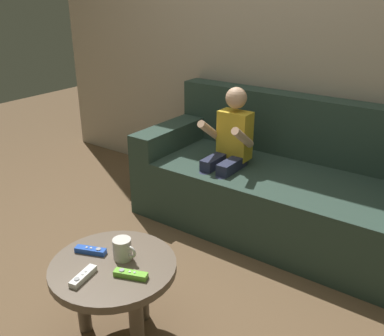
{
  "coord_description": "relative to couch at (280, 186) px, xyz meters",
  "views": [
    {
      "loc": [
        1.25,
        -1.27,
        1.5
      ],
      "look_at": [
        0.01,
        0.46,
        0.59
      ],
      "focal_mm": 40.28,
      "sensor_mm": 36.0,
      "label": 1
    }
  ],
  "objects": [
    {
      "name": "ground_plane",
      "position": [
        -0.24,
        -1.14,
        -0.29
      ],
      "size": [
        8.55,
        8.55,
        0.0
      ],
      "primitive_type": "plane",
      "color": "brown"
    },
    {
      "name": "wall_back",
      "position": [
        -0.24,
        0.39,
        0.96
      ],
      "size": [
        4.28,
        0.05,
        2.5
      ],
      "primitive_type": "cube",
      "color": "#B2A38E",
      "rests_on": "ground"
    },
    {
      "name": "couch",
      "position": [
        0.0,
        0.0,
        0.0
      ],
      "size": [
        1.84,
        0.8,
        0.83
      ],
      "color": "#2D4238",
      "rests_on": "ground"
    },
    {
      "name": "person_seated_on_couch",
      "position": [
        -0.31,
        -0.17,
        0.24
      ],
      "size": [
        0.29,
        0.36,
        0.92
      ],
      "color": "#282D47",
      "rests_on": "ground"
    },
    {
      "name": "coffee_table",
      "position": [
        -0.15,
        -1.36,
        0.04
      ],
      "size": [
        0.54,
        0.54,
        0.41
      ],
      "color": "brown",
      "rests_on": "ground"
    },
    {
      "name": "game_remote_lime_near_edge",
      "position": [
        -0.02,
        -1.39,
        0.13
      ],
      "size": [
        0.14,
        0.08,
        0.03
      ],
      "color": "#72C638",
      "rests_on": "coffee_table"
    },
    {
      "name": "game_remote_blue_center",
      "position": [
        -0.28,
        -1.37,
        0.13
      ],
      "size": [
        0.14,
        0.08,
        0.03
      ],
      "color": "blue",
      "rests_on": "coffee_table"
    },
    {
      "name": "game_remote_white_far_corner",
      "position": [
        -0.17,
        -1.51,
        0.13
      ],
      "size": [
        0.06,
        0.14,
        0.03
      ],
      "color": "white",
      "rests_on": "coffee_table"
    },
    {
      "name": "coffee_mug",
      "position": [
        -0.14,
        -1.31,
        0.17
      ],
      "size": [
        0.12,
        0.08,
        0.09
      ],
      "color": "silver",
      "rests_on": "coffee_table"
    }
  ]
}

